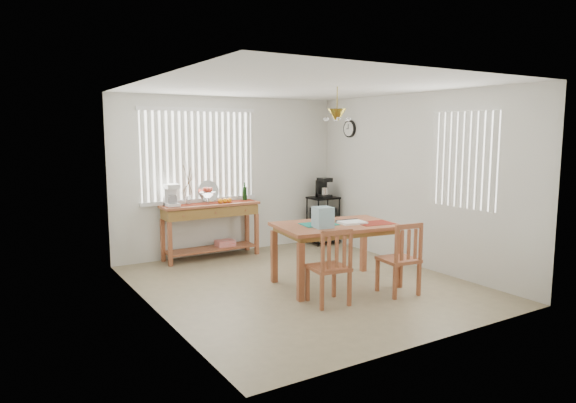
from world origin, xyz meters
TOP-DOWN VIEW (x-y plane):
  - ground at (0.00, 0.00)m, footprint 4.00×4.50m
  - room_shell at (0.00, 0.02)m, footprint 4.20×4.70m
  - sideboard at (-0.46, 2.01)m, footprint 1.58×0.45m
  - sideboard_items at (-0.72, 2.02)m, footprint 1.50×0.38m
  - wire_cart at (1.70, 1.93)m, footprint 0.50×0.40m
  - cart_items at (1.70, 1.94)m, footprint 0.20×0.24m
  - dining_table at (0.36, -0.23)m, footprint 1.66×1.20m
  - table_items at (0.19, -0.34)m, footprint 1.18×0.71m
  - chair_left at (-0.18, -0.84)m, footprint 0.47×0.47m
  - chair_right at (0.80, -0.99)m, footprint 0.47×0.47m

SIDE VIEW (x-z plane):
  - ground at x=0.00m, z-range -0.01..0.00m
  - chair_left at x=-0.18m, z-range -0.01..0.91m
  - chair_right at x=0.80m, z-range -0.01..0.92m
  - wire_cart at x=1.70m, z-range 0.09..0.94m
  - sideboard at x=-0.46m, z-range 0.22..1.11m
  - dining_table at x=0.36m, z-range 0.32..1.14m
  - table_items at x=0.19m, z-range 0.79..1.05m
  - cart_items at x=1.70m, z-range 0.84..1.20m
  - sideboard_items at x=-0.72m, z-range 0.69..1.37m
  - room_shell at x=0.00m, z-range 0.34..3.04m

